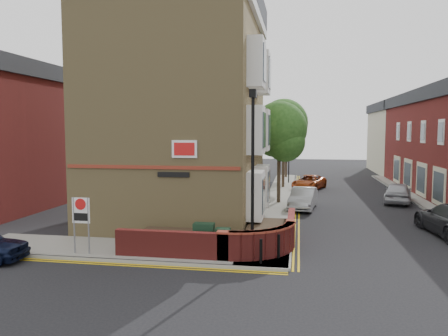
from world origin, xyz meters
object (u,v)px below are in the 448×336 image
(utility_cabinet_large, at_px, (204,238))
(zone_sign, at_px, (81,215))
(lamppost, at_px, (253,172))
(silver_car_near, at_px, (303,198))

(utility_cabinet_large, height_order, zone_sign, zone_sign)
(lamppost, bearing_deg, zone_sign, -173.93)
(lamppost, distance_m, zone_sign, 6.85)
(lamppost, xyz_separation_m, utility_cabinet_large, (-1.90, 0.10, -2.62))
(utility_cabinet_large, relative_size, zone_sign, 0.55)
(utility_cabinet_large, bearing_deg, silver_car_near, 70.59)
(silver_car_near, bearing_deg, lamppost, -92.45)
(silver_car_near, bearing_deg, utility_cabinet_large, -101.71)
(lamppost, xyz_separation_m, zone_sign, (-6.60, -0.70, -1.70))
(lamppost, relative_size, utility_cabinet_large, 5.25)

